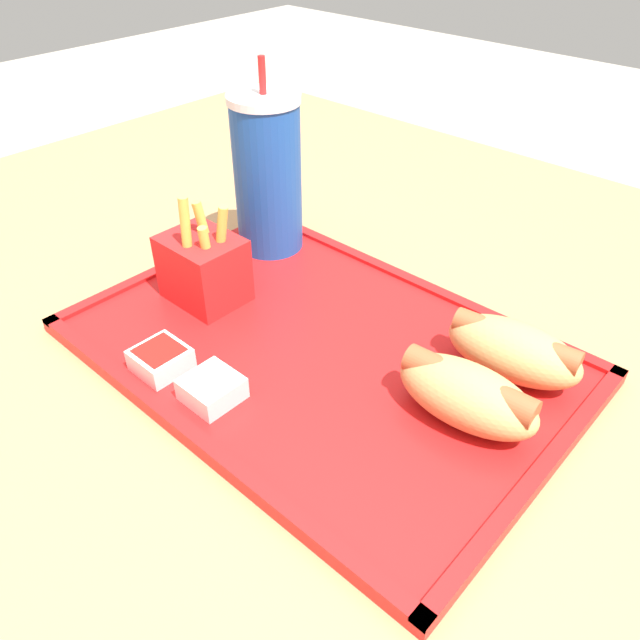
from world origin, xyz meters
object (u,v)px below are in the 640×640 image
soda_cup (268,174)px  hot_dog_near (467,394)px  hot_dog_far (513,349)px  sauce_cup_mayo (212,388)px  fries_carton (204,267)px  sauce_cup_ketchup (161,359)px

soda_cup → hot_dog_near: 0.32m
hot_dog_far → sauce_cup_mayo: bearing=-130.6°
hot_dog_near → sauce_cup_mayo: size_ratio=2.79×
soda_cup → sauce_cup_mayo: (0.14, -0.20, -0.07)m
fries_carton → sauce_cup_mayo: 0.15m
soda_cup → fries_carton: size_ratio=1.78×
sauce_cup_ketchup → fries_carton: bearing=120.3°
hot_dog_far → sauce_cup_mayo: 0.25m
hot_dog_far → hot_dog_near: (0.00, -0.07, 0.00)m
fries_carton → hot_dog_near: bearing=5.7°
fries_carton → sauce_cup_ketchup: bearing=-59.7°
hot_dog_far → fries_carton: (-0.27, -0.10, 0.01)m
fries_carton → sauce_cup_mayo: (0.11, -0.09, -0.02)m
hot_dog_far → hot_dog_near: 0.07m
fries_carton → sauce_cup_ketchup: fries_carton is taller
hot_dog_far → fries_carton: size_ratio=1.05×
soda_cup → hot_dog_far: soda_cup is taller
hot_dog_near → sauce_cup_ketchup: hot_dog_near is taller
hot_dog_near → sauce_cup_mayo: bearing=-144.2°
fries_carton → sauce_cup_ketchup: (0.05, -0.09, -0.02)m
sauce_cup_mayo → hot_dog_near: bearing=35.8°
soda_cup → fries_carton: bearing=-76.0°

